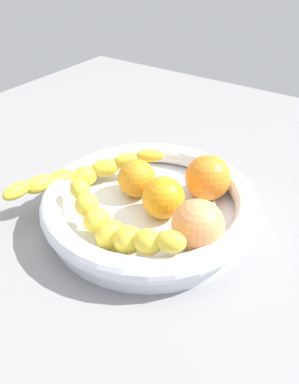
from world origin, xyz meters
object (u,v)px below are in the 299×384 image
object	(u,v)px
orange_front	(137,178)
peach_blush	(198,225)
banana_draped_right	(114,226)
fruit_bowl	(149,205)
banana_draped_left	(85,173)
orange_mid_right	(164,197)
orange_mid_left	(208,178)

from	to	relation	value
orange_front	peach_blush	size ratio (longest dim) A/B	0.85
orange_front	banana_draped_right	bearing A→B (deg)	112.15
fruit_bowl	banana_draped_left	bearing A→B (deg)	5.32
orange_front	peach_blush	distance (cm)	13.92
fruit_bowl	peach_blush	xyz separation A→B (cm)	(-9.28, 2.99, 2.60)
orange_mid_right	peach_blush	world-z (taller)	peach_blush
banana_draped_left	banana_draped_right	xyz separation A→B (cm)	(-11.90, 7.76, 0.56)
orange_mid_left	orange_mid_right	xyz separation A→B (cm)	(2.99, 7.22, -0.40)
orange_mid_right	banana_draped_right	bearing A→B (deg)	80.03
orange_front	orange_mid_right	world-z (taller)	orange_mid_right
banana_draped_left	peach_blush	world-z (taller)	peach_blush
banana_draped_left	orange_mid_left	size ratio (longest dim) A/B	3.40
banana_draped_left	fruit_bowl	bearing A→B (deg)	-174.68
banana_draped_right	orange_mid_right	world-z (taller)	same
orange_mid_left	peach_blush	xyz separation A→B (cm)	(-3.99, 10.39, -0.01)
peach_blush	banana_draped_left	bearing A→B (deg)	-5.45
fruit_bowl	orange_front	xyz separation A→B (cm)	(3.69, -2.03, 2.10)
banana_draped_left	peach_blush	distance (cm)	20.56
orange_front	orange_mid_right	bearing A→B (deg)	162.80
orange_mid_right	peach_blush	xyz separation A→B (cm)	(-6.98, 3.17, 0.39)
orange_front	orange_mid_left	size ratio (longest dim) A/B	0.85
orange_mid_left	orange_mid_right	world-z (taller)	orange_mid_left
orange_mid_left	orange_front	bearing A→B (deg)	30.86
orange_mid_right	orange_mid_left	bearing A→B (deg)	-112.51
orange_mid_left	peach_blush	world-z (taller)	same
fruit_bowl	peach_blush	distance (cm)	10.09
orange_front	orange_mid_left	world-z (taller)	orange_mid_left
banana_draped_left	banana_draped_right	world-z (taller)	banana_draped_right
orange_mid_left	orange_mid_right	distance (cm)	7.83
banana_draped_left	peach_blush	bearing A→B (deg)	174.55
banana_draped_left	orange_mid_right	bearing A→B (deg)	-174.83
orange_front	fruit_bowl	bearing A→B (deg)	151.17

